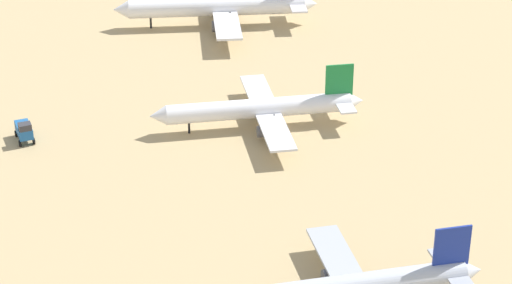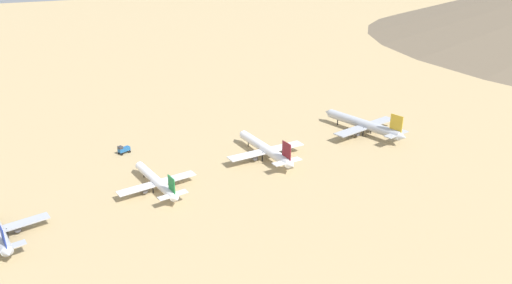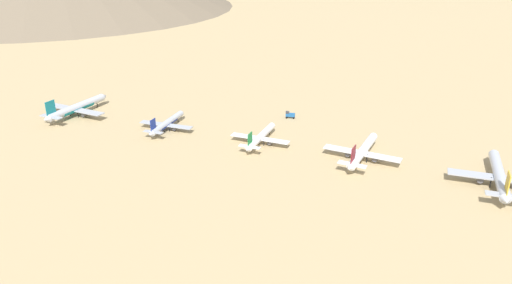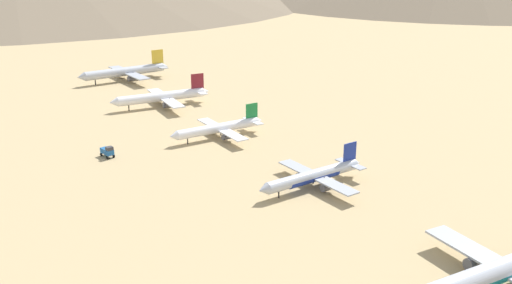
{
  "view_description": "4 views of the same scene",
  "coord_description": "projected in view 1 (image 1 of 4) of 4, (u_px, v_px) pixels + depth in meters",
  "views": [
    {
      "loc": [
        35.37,
        147.87,
        76.7
      ],
      "look_at": [
        7.7,
        14.88,
        6.32
      ],
      "focal_mm": 68.97,
      "sensor_mm": 36.0,
      "label": 1
    },
    {
      "loc": [
        -140.56,
        59.38,
        80.87
      ],
      "look_at": [
        5.37,
        -50.83,
        6.86
      ],
      "focal_mm": 31.8,
      "sensor_mm": 36.0,
      "label": 2
    },
    {
      "loc": [
        -210.08,
        -78.66,
        98.01
      ],
      "look_at": [
        -4.57,
        -2.7,
        4.03
      ],
      "focal_mm": 34.49,
      "sensor_mm": 36.0,
      "label": 3
    },
    {
      "loc": [
        98.22,
        162.42,
        63.42
      ],
      "look_at": [
        3.91,
        22.4,
        5.55
      ],
      "focal_mm": 38.88,
      "sensor_mm": 36.0,
      "label": 4
    }
  ],
  "objects": [
    {
      "name": "parked_jet_2",
      "position": [
        261.0,
        108.0,
        169.96
      ],
      "size": [
        37.67,
        30.55,
        10.87
      ],
      "color": "white",
      "rests_on": "ground"
    },
    {
      "name": "ground_plane",
      "position": [
        282.0,
        132.0,
        170.22
      ],
      "size": [
        1800.0,
        1800.0,
        0.0
      ],
      "primitive_type": "plane",
      "color": "tan"
    },
    {
      "name": "service_truck",
      "position": [
        24.0,
        130.0,
        166.17
      ],
      "size": [
        3.51,
        5.53,
        3.9
      ],
      "color": "#1E5999",
      "rests_on": "ground"
    },
    {
      "name": "parked_jet_1",
      "position": [
        219.0,
        7.0,
        214.08
      ],
      "size": [
        44.74,
        36.48,
        12.9
      ],
      "color": "white",
      "rests_on": "ground"
    }
  ]
}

